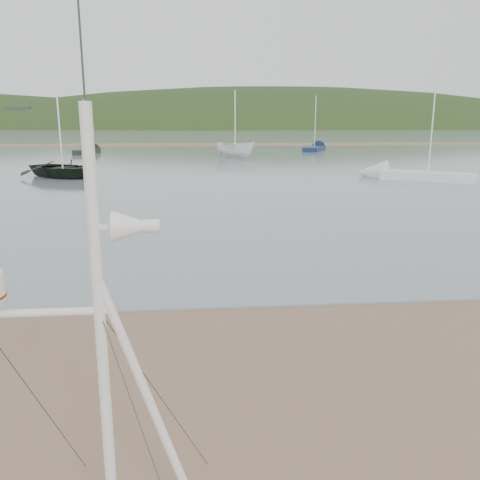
{
  "coord_description": "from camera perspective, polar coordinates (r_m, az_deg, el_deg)",
  "views": [
    {
      "loc": [
        2.07,
        -5.63,
        3.74
      ],
      "look_at": [
        2.67,
        1.0,
        2.14
      ],
      "focal_mm": 38.0,
      "sensor_mm": 36.0,
      "label": 1
    }
  ],
  "objects": [
    {
      "name": "sailboat_blue_far",
      "position": [
        63.19,
        8.69,
        10.19
      ],
      "size": [
        4.48,
        6.99,
        6.89
      ],
      "color": "#142346",
      "rests_on": "ground"
    },
    {
      "name": "boat_dark",
      "position": [
        34.93,
        -19.56,
        11.08
      ],
      "size": [
        3.39,
        3.65,
        5.42
      ],
      "primitive_type": "imported",
      "rotation": [
        0.0,
        0.0,
        0.85
      ],
      "color": "black",
      "rests_on": "water"
    },
    {
      "name": "ground",
      "position": [
        7.06,
        -22.73,
        -19.63
      ],
      "size": [
        560.0,
        560.0,
        0.0
      ],
      "primitive_type": "plane",
      "color": "#7C5E47",
      "rests_on": "ground"
    },
    {
      "name": "mast_rig",
      "position": [
        4.77,
        -15.47,
        -20.17
      ],
      "size": [
        2.08,
        2.22,
        4.7
      ],
      "color": "white",
      "rests_on": "ground"
    },
    {
      "name": "hill_ridge",
      "position": [
        242.32,
        -1.26,
        7.91
      ],
      "size": [
        620.0,
        180.0,
        80.0
      ],
      "color": "#1F3315",
      "rests_on": "ground"
    },
    {
      "name": "sailboat_white_near",
      "position": [
        33.92,
        17.09,
        7.06
      ],
      "size": [
        7.01,
        5.54,
        7.21
      ],
      "color": "white",
      "rests_on": "ground"
    },
    {
      "name": "sailboat_dark_mid",
      "position": [
        59.76,
        -16.3,
        9.64
      ],
      "size": [
        2.38,
        6.45,
        6.29
      ],
      "color": "black",
      "rests_on": "ground"
    },
    {
      "name": "water",
      "position": [
        137.69,
        -6.15,
        11.84
      ],
      "size": [
        560.0,
        256.0,
        0.04
      ],
      "primitive_type": "cube",
      "color": "slate",
      "rests_on": "ground"
    },
    {
      "name": "sandbar",
      "position": [
        75.74,
        -6.84,
        10.59
      ],
      "size": [
        560.0,
        7.0,
        0.07
      ],
      "primitive_type": "cube",
      "color": "#7C5E47",
      "rests_on": "water"
    },
    {
      "name": "boat_white",
      "position": [
        49.36,
        -0.55,
        11.6
      ],
      "size": [
        2.23,
        2.22,
        4.2
      ],
      "primitive_type": "imported",
      "rotation": [
        0.0,
        0.0,
        0.98
      ],
      "color": "white",
      "rests_on": "water"
    },
    {
      "name": "far_cottages",
      "position": [
        201.63,
        -5.04,
        13.48
      ],
      "size": [
        294.4,
        6.3,
        8.0
      ],
      "color": "beige",
      "rests_on": "ground"
    }
  ]
}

